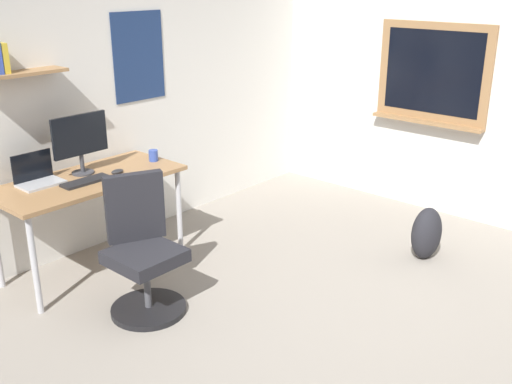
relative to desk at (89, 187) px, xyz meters
name	(u,v)px	position (x,y,z in m)	size (l,w,h in m)	color
ground_plane	(350,335)	(0.54, -2.03, -0.68)	(5.20, 5.20, 0.00)	gray
wall_back	(108,90)	(0.53, 0.42, 0.62)	(5.00, 0.30, 2.60)	silver
wall_right	(511,85)	(2.99, -2.01, 0.62)	(0.22, 5.00, 2.60)	silver
desk	(89,187)	(0.00, 0.00, 0.00)	(1.41, 0.67, 0.76)	#997047
office_chair	(143,255)	(-0.12, -0.77, -0.28)	(0.54, 0.56, 0.95)	black
laptop	(37,177)	(-0.32, 0.16, 0.13)	(0.31, 0.21, 0.23)	#ADAFB5
monitor_primary	(80,140)	(0.04, 0.11, 0.35)	(0.46, 0.17, 0.46)	#38383D
keyboard	(86,181)	(-0.07, -0.08, 0.09)	(0.37, 0.13, 0.02)	black
computer_mouse	(117,171)	(0.21, -0.08, 0.09)	(0.10, 0.06, 0.03)	#262628
coffee_mug	(153,156)	(0.61, -0.03, 0.12)	(0.08, 0.08, 0.09)	#334CA5
backpack	(427,233)	(1.90, -1.87, -0.47)	(0.32, 0.22, 0.44)	#232328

